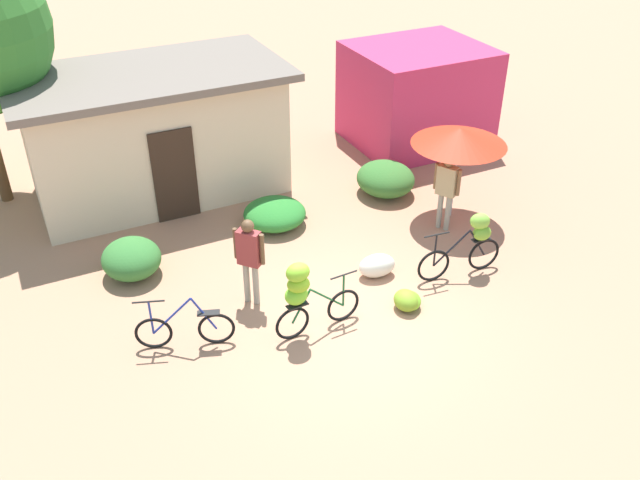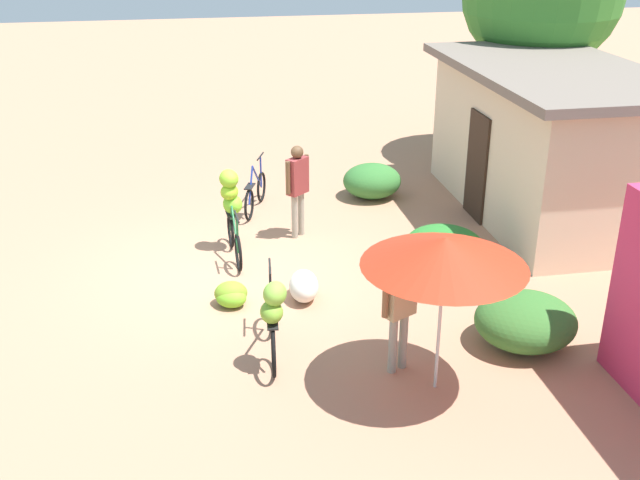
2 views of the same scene
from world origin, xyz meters
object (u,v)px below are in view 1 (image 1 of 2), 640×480
at_px(shop_pink, 417,95).
at_px(market_umbrella, 459,136).
at_px(person_vendor, 249,253).
at_px(building_low, 155,133).
at_px(bicycle_center_loaded, 471,241).
at_px(bicycle_leftmost, 185,329).
at_px(banana_pile_on_ground, 408,301).
at_px(bicycle_near_pile, 303,292).
at_px(produce_sack, 377,266).
at_px(person_bystander, 447,185).

relative_size(shop_pink, market_umbrella, 1.59).
bearing_deg(person_vendor, market_umbrella, 10.91).
bearing_deg(market_umbrella, shop_pink, 68.88).
xyz_separation_m(building_low, bicycle_center_loaded, (4.29, -5.73, -0.73)).
distance_m(bicycle_leftmost, banana_pile_on_ground, 3.83).
xyz_separation_m(shop_pink, banana_pile_on_ground, (-3.98, -5.99, -1.07)).
bearing_deg(banana_pile_on_ground, person_vendor, 149.83).
bearing_deg(bicycle_near_pile, produce_sack, 25.30).
distance_m(bicycle_near_pile, person_bystander, 4.39).
distance_m(market_umbrella, person_vendor, 5.08).
xyz_separation_m(produce_sack, person_vendor, (-2.38, 0.28, 0.81)).
height_order(bicycle_near_pile, produce_sack, bicycle_near_pile).
height_order(bicycle_near_pile, person_vendor, person_vendor).
bearing_deg(building_low, shop_pink, -1.53).
distance_m(bicycle_leftmost, person_vendor, 1.67).
xyz_separation_m(building_low, market_umbrella, (5.24, -3.85, 0.42)).
xyz_separation_m(bicycle_center_loaded, person_vendor, (-3.97, 0.94, 0.34)).
distance_m(bicycle_near_pile, person_vendor, 1.29).
xyz_separation_m(bicycle_leftmost, produce_sack, (3.77, 0.33, -0.12)).
bearing_deg(bicycle_center_loaded, bicycle_near_pile, -175.84).
bearing_deg(banana_pile_on_ground, bicycle_near_pile, 174.53).
bearing_deg(person_vendor, building_low, 93.77).
relative_size(shop_pink, bicycle_near_pile, 2.02).
bearing_deg(bicycle_leftmost, market_umbrella, 13.93).
height_order(bicycle_leftmost, bicycle_center_loaded, bicycle_center_loaded).
relative_size(building_low, banana_pile_on_ground, 9.58).
xyz_separation_m(bicycle_near_pile, bicycle_center_loaded, (3.52, 0.26, -0.16)).
bearing_deg(market_umbrella, bicycle_near_pile, -154.42).
bearing_deg(bicycle_leftmost, person_bystander, 11.66).
height_order(bicycle_leftmost, person_vendor, person_vendor).
bearing_deg(shop_pink, building_low, 178.47).
distance_m(shop_pink, market_umbrella, 3.98).
height_order(building_low, bicycle_center_loaded, building_low).
bearing_deg(shop_pink, banana_pile_on_ground, -123.60).
bearing_deg(shop_pink, bicycle_near_pile, -135.40).
relative_size(bicycle_near_pile, person_bystander, 0.97).
height_order(building_low, person_vendor, building_low).
bearing_deg(banana_pile_on_ground, bicycle_leftmost, 168.60).
bearing_deg(person_vendor, shop_pink, 36.05).
distance_m(bicycle_center_loaded, person_vendor, 4.10).
height_order(building_low, bicycle_leftmost, building_low).
bearing_deg(bicycle_near_pile, market_umbrella, 25.58).
distance_m(shop_pink, person_vendor, 7.85).
xyz_separation_m(shop_pink, market_umbrella, (-1.42, -3.67, 0.61)).
bearing_deg(banana_pile_on_ground, building_low, 113.47).
relative_size(market_umbrella, bicycle_leftmost, 1.32).
xyz_separation_m(building_low, bicycle_leftmost, (-1.07, -5.41, -1.08)).
distance_m(bicycle_near_pile, banana_pile_on_ground, 2.04).
bearing_deg(person_bystander, building_low, 138.66).
bearing_deg(building_low, banana_pile_on_ground, -66.53).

